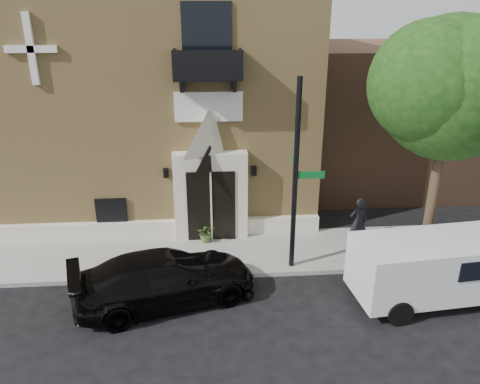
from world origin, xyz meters
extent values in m
plane|color=black|center=(0.00, 0.00, 0.00)|extent=(120.00, 120.00, 0.00)
cube|color=gray|center=(1.00, 1.50, 0.07)|extent=(42.00, 3.00, 0.15)
cube|color=tan|center=(-3.00, 8.00, 4.50)|extent=(12.00, 10.00, 9.00)
cube|color=silver|center=(-3.00, 2.88, 0.45)|extent=(12.00, 0.30, 0.60)
cube|color=silver|center=(-1.00, 2.75, 1.75)|extent=(2.60, 0.55, 3.20)
pyramid|color=silver|center=(-1.00, 2.75, 4.10)|extent=(2.60, 0.55, 1.50)
cube|color=black|center=(-1.00, 2.46, 1.45)|extent=(1.70, 0.06, 2.60)
cube|color=silver|center=(-1.00, 2.42, 1.45)|extent=(0.06, 0.04, 2.60)
cube|color=white|center=(-1.00, 2.94, 4.90)|extent=(2.30, 0.10, 1.00)
cube|color=black|center=(-1.00, 2.55, 5.90)|extent=(2.20, 0.90, 0.10)
cube|color=black|center=(-1.00, 2.12, 6.35)|extent=(2.20, 0.06, 0.90)
cube|color=black|center=(-2.05, 2.55, 6.35)|extent=(0.06, 0.90, 0.90)
cube|color=black|center=(0.05, 2.55, 6.35)|extent=(0.06, 0.90, 0.90)
cube|color=black|center=(-1.00, 2.97, 7.10)|extent=(1.60, 0.08, 2.20)
cube|color=white|center=(-6.50, 2.92, 6.80)|extent=(0.22, 0.14, 2.20)
cube|color=white|center=(-6.50, 2.92, 6.80)|extent=(1.60, 0.14, 0.22)
cube|color=black|center=(-4.60, 2.95, 1.15)|extent=(1.10, 0.10, 1.00)
cube|color=red|center=(-4.60, 2.98, 1.15)|extent=(0.85, 0.06, 0.75)
cube|color=black|center=(-2.55, 2.88, 2.60)|extent=(0.18, 0.18, 0.32)
cube|color=black|center=(0.55, 2.88, 2.60)|extent=(0.18, 0.18, 0.32)
cube|color=brown|center=(12.00, 9.00, 3.20)|extent=(18.00, 8.00, 6.40)
cylinder|color=#38281C|center=(6.00, 0.45, 2.25)|extent=(0.32, 0.32, 4.20)
sphere|color=#123C10|center=(6.00, 0.45, 5.82)|extent=(4.20, 4.20, 4.20)
sphere|color=#123C10|center=(6.80, 0.75, 5.52)|extent=(3.36, 3.36, 3.36)
sphere|color=#123C10|center=(5.30, 0.25, 6.02)|extent=(3.57, 3.57, 3.57)
sphere|color=#123C10|center=(6.20, -0.25, 6.22)|extent=(3.15, 3.15, 3.15)
imported|color=black|center=(-2.40, -1.05, 0.76)|extent=(5.63, 3.52, 1.52)
cube|color=white|center=(5.39, -1.57, 1.15)|extent=(4.96, 2.37, 1.63)
cylinder|color=black|center=(3.95, -2.62, 0.36)|extent=(0.75, 0.31, 0.73)
cylinder|color=black|center=(3.78, -0.81, 0.36)|extent=(0.75, 0.31, 0.73)
cylinder|color=black|center=(6.83, -0.51, 0.36)|extent=(0.75, 0.31, 0.73)
cylinder|color=black|center=(1.55, 0.42, 3.19)|extent=(0.16, 0.16, 6.08)
cube|color=#0C5D23|center=(2.01, 0.39, 3.29)|extent=(0.86, 0.10, 0.22)
cube|color=#0C5D23|center=(1.58, 0.88, 3.55)|extent=(0.10, 0.86, 0.22)
cylinder|color=#AC0402|center=(6.49, 0.20, 0.19)|extent=(0.35, 0.35, 0.08)
cylinder|color=#AC0402|center=(6.49, 0.20, 0.50)|extent=(0.26, 0.26, 0.54)
sphere|color=#AC0402|center=(6.49, 0.20, 0.80)|extent=(0.26, 0.26, 0.26)
cylinder|color=#AC0402|center=(6.49, 0.20, 0.54)|extent=(0.44, 0.12, 0.12)
imported|color=#536F35|center=(-1.20, 2.29, 0.51)|extent=(0.67, 0.59, 0.71)
imported|color=black|center=(4.08, 1.56, 1.06)|extent=(0.73, 0.55, 1.81)
camera|label=1|loc=(-1.14, -12.74, 8.08)|focal=35.00mm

